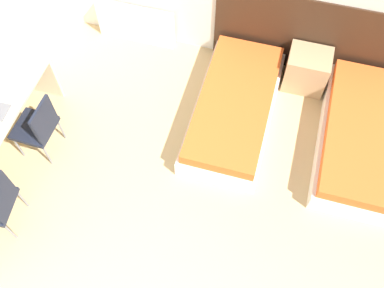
{
  "coord_description": "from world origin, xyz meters",
  "views": [
    {
      "loc": [
        0.62,
        0.08,
        4.38
      ],
      "look_at": [
        0.0,
        2.27,
        0.55
      ],
      "focal_mm": 40.0,
      "sensor_mm": 36.0,
      "label": 1
    }
  ],
  "objects_px": {
    "bed_near_window": "(234,108)",
    "bed_near_door": "(361,136)",
    "chair_near_laptop": "(38,126)",
    "nightstand": "(307,70)"
  },
  "relations": [
    {
      "from": "bed_near_window",
      "to": "chair_near_laptop",
      "type": "height_order",
      "value": "chair_near_laptop"
    },
    {
      "from": "bed_near_window",
      "to": "chair_near_laptop",
      "type": "xyz_separation_m",
      "value": [
        -1.99,
        -1.03,
        0.29
      ]
    },
    {
      "from": "bed_near_door",
      "to": "nightstand",
      "type": "xyz_separation_m",
      "value": [
        -0.75,
        0.76,
        0.08
      ]
    },
    {
      "from": "bed_near_window",
      "to": "nightstand",
      "type": "bearing_deg",
      "value": 45.22
    },
    {
      "from": "bed_near_door",
      "to": "chair_near_laptop",
      "type": "relative_size",
      "value": 2.27
    },
    {
      "from": "bed_near_door",
      "to": "bed_near_window",
      "type": "bearing_deg",
      "value": 180.0
    },
    {
      "from": "bed_near_window",
      "to": "chair_near_laptop",
      "type": "bearing_deg",
      "value": -152.67
    },
    {
      "from": "bed_near_window",
      "to": "chair_near_laptop",
      "type": "relative_size",
      "value": 2.27
    },
    {
      "from": "bed_near_door",
      "to": "chair_near_laptop",
      "type": "height_order",
      "value": "chair_near_laptop"
    },
    {
      "from": "bed_near_window",
      "to": "bed_near_door",
      "type": "xyz_separation_m",
      "value": [
        1.5,
        0.0,
        0.0
      ]
    }
  ]
}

